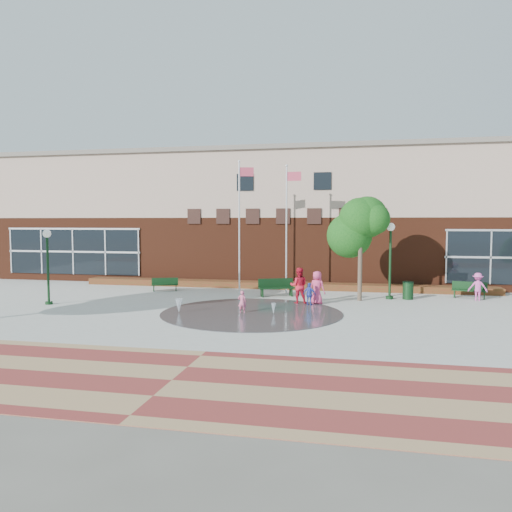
% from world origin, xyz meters
% --- Properties ---
extents(ground, '(120.00, 120.00, 0.00)m').
position_xyz_m(ground, '(0.00, 0.00, 0.00)').
color(ground, '#666056').
rests_on(ground, ground).
extents(plaza_concrete, '(46.00, 18.00, 0.01)m').
position_xyz_m(plaza_concrete, '(0.00, 4.00, 0.00)').
color(plaza_concrete, '#A8A8A0').
rests_on(plaza_concrete, ground).
extents(paver_band, '(46.00, 6.00, 0.01)m').
position_xyz_m(paver_band, '(0.00, -7.00, 0.00)').
color(paver_band, maroon).
rests_on(paver_band, ground).
extents(splash_pad, '(8.40, 8.40, 0.01)m').
position_xyz_m(splash_pad, '(0.00, 3.00, 0.00)').
color(splash_pad, '#383A3D').
rests_on(splash_pad, ground).
extents(library_building, '(44.40, 10.40, 9.20)m').
position_xyz_m(library_building, '(0.00, 17.48, 4.64)').
color(library_building, '#502313').
rests_on(library_building, ground).
extents(flower_bed, '(26.00, 1.20, 0.40)m').
position_xyz_m(flower_bed, '(0.00, 11.60, 0.00)').
color(flower_bed, maroon).
rests_on(flower_bed, ground).
extents(flagpole_left, '(0.90, 0.27, 7.82)m').
position_xyz_m(flagpole_left, '(-2.02, 9.10, 4.36)').
color(flagpole_left, white).
rests_on(flagpole_left, ground).
extents(flagpole_right, '(0.93, 0.15, 7.56)m').
position_xyz_m(flagpole_right, '(0.69, 9.62, 4.22)').
color(flagpole_right, white).
rests_on(flagpole_right, ground).
extents(lamp_left, '(0.41, 0.41, 3.84)m').
position_xyz_m(lamp_left, '(-10.68, 3.23, 2.39)').
color(lamp_left, '#113216').
rests_on(lamp_left, ground).
extents(lamp_right, '(0.44, 0.44, 4.18)m').
position_xyz_m(lamp_right, '(6.50, 8.60, 2.60)').
color(lamp_right, '#113216').
rests_on(lamp_right, ground).
extents(bench_left, '(1.65, 0.98, 0.80)m').
position_xyz_m(bench_left, '(-6.74, 9.07, 0.26)').
color(bench_left, '#113216').
rests_on(bench_left, ground).
extents(bench_mid, '(2.08, 1.33, 1.02)m').
position_xyz_m(bench_mid, '(0.29, 8.28, 0.33)').
color(bench_mid, '#113216').
rests_on(bench_mid, ground).
extents(bench_right, '(1.88, 0.91, 0.91)m').
position_xyz_m(bench_right, '(10.83, 9.82, 0.29)').
color(bench_right, '#113216').
rests_on(bench_right, ground).
extents(trash_can, '(0.60, 0.60, 0.99)m').
position_xyz_m(trash_can, '(7.47, 8.71, 0.50)').
color(trash_can, '#113216').
rests_on(trash_can, ground).
extents(tree_mid, '(3.27, 3.27, 5.52)m').
position_xyz_m(tree_mid, '(4.90, 7.68, 4.02)').
color(tree_mid, '#45362A').
rests_on(tree_mid, ground).
extents(water_jet_a, '(0.34, 0.34, 0.66)m').
position_xyz_m(water_jet_a, '(-3.27, 2.23, 0.00)').
color(water_jet_a, white).
rests_on(water_jet_a, ground).
extents(water_jet_b, '(0.23, 0.23, 0.51)m').
position_xyz_m(water_jet_b, '(1.07, 2.80, 0.00)').
color(water_jet_b, white).
rests_on(water_jet_b, ground).
extents(child_splash, '(0.42, 0.31, 1.07)m').
position_xyz_m(child_splash, '(-0.42, 2.89, 0.53)').
color(child_splash, '#DC5D83').
rests_on(child_splash, ground).
extents(adult_red, '(0.99, 0.81, 1.87)m').
position_xyz_m(adult_red, '(1.81, 6.14, 0.94)').
color(adult_red, red).
rests_on(adult_red, ground).
extents(adult_pink, '(0.99, 0.83, 1.72)m').
position_xyz_m(adult_pink, '(2.75, 6.18, 0.86)').
color(adult_pink, '#D73E71').
rests_on(adult_pink, ground).
extents(child_blue, '(0.74, 0.47, 1.17)m').
position_xyz_m(child_blue, '(2.42, 5.60, 0.59)').
color(child_blue, '#364ABB').
rests_on(child_blue, ground).
extents(person_bench, '(1.03, 0.66, 1.51)m').
position_xyz_m(person_bench, '(11.10, 9.08, 0.75)').
color(person_bench, '#D84FA9').
rests_on(person_bench, ground).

